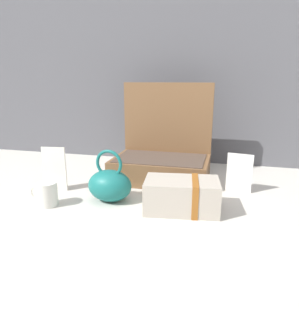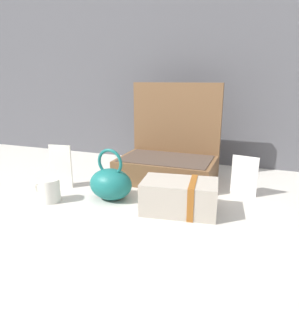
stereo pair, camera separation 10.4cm
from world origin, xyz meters
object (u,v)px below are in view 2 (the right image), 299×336
coffee_mug (49,190)px  info_card_left (244,176)px  open_suitcase (169,158)px  teal_pouch_handbag (111,183)px  poster_card_right (62,166)px  cream_toiletry_bag (180,196)px

coffee_mug → info_card_left: bearing=25.3°
open_suitcase → teal_pouch_handbag: bearing=-112.4°
teal_pouch_handbag → poster_card_right: bearing=168.0°
cream_toiletry_bag → teal_pouch_handbag: bearing=176.0°
open_suitcase → info_card_left: 0.33m
teal_pouch_handbag → poster_card_right: 0.25m
teal_pouch_handbag → coffee_mug: 0.22m
cream_toiletry_bag → info_card_left: 0.29m
poster_card_right → coffee_mug: bearing=-78.0°
open_suitcase → coffee_mug: size_ratio=3.93×
info_card_left → poster_card_right: 0.70m
teal_pouch_handbag → poster_card_right: teal_pouch_handbag is taller
info_card_left → cream_toiletry_bag: bearing=-118.6°
open_suitcase → cream_toiletry_bag: bearing=-67.0°
coffee_mug → poster_card_right: poster_card_right is taller
open_suitcase → coffee_mug: 0.51m
coffee_mug → info_card_left: size_ratio=0.69×
open_suitcase → teal_pouch_handbag: (-0.12, -0.30, -0.03)m
poster_card_right → teal_pouch_handbag: bearing=-19.0°
cream_toiletry_bag → info_card_left: info_card_left is taller
teal_pouch_handbag → poster_card_right: size_ratio=1.09×
open_suitcase → cream_toiletry_bag: size_ratio=1.57×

